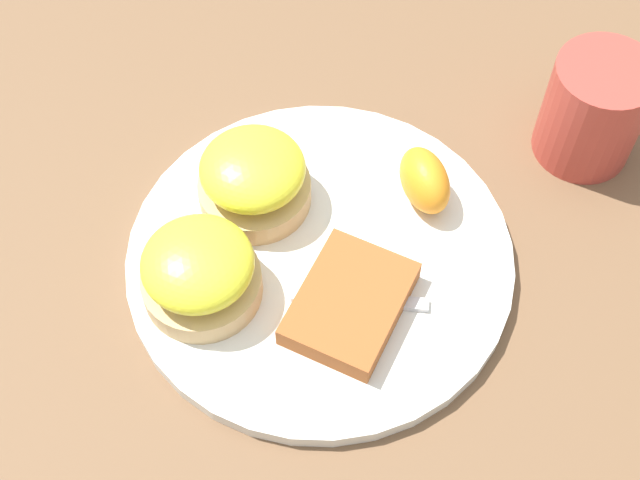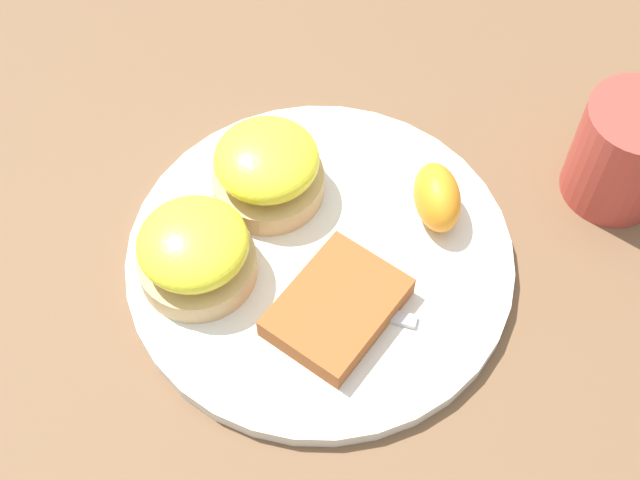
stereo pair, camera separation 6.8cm
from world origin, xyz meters
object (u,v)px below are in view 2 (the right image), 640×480
at_px(sandwich_benedict_right, 195,252).
at_px(hashbrown_patty, 337,307).
at_px(orange_wedge, 437,197).
at_px(cup, 626,151).
at_px(sandwich_benedict_left, 267,169).
at_px(fork, 273,287).

distance_m(sandwich_benedict_right, hashbrown_patty, 0.11).
relative_size(sandwich_benedict_right, orange_wedge, 1.51).
relative_size(hashbrown_patty, cup, 0.87).
bearing_deg(sandwich_benedict_left, sandwich_benedict_right, 175.99).
distance_m(sandwich_benedict_left, orange_wedge, 0.14).
xyz_separation_m(hashbrown_patty, cup, (0.23, -0.14, 0.02)).
bearing_deg(fork, orange_wedge, -31.75).
distance_m(fork, cup, 0.30).
distance_m(sandwich_benedict_right, cup, 0.35).
bearing_deg(hashbrown_patty, fork, 95.54).
height_order(sandwich_benedict_right, fork, sandwich_benedict_right).
distance_m(sandwich_benedict_left, fork, 0.10).
xyz_separation_m(orange_wedge, cup, (0.11, -0.11, 0.01)).
height_order(sandwich_benedict_left, cup, cup).
xyz_separation_m(sandwich_benedict_right, fork, (0.02, -0.06, -0.03)).
height_order(orange_wedge, fork, orange_wedge).
bearing_deg(sandwich_benedict_right, cup, -45.16).
bearing_deg(hashbrown_patty, sandwich_benedict_left, 55.22).
bearing_deg(orange_wedge, sandwich_benedict_left, 110.09).
xyz_separation_m(sandwich_benedict_left, sandwich_benedict_right, (-0.09, 0.01, 0.00)).
height_order(fork, cup, cup).
height_order(sandwich_benedict_left, hashbrown_patty, sandwich_benedict_left).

